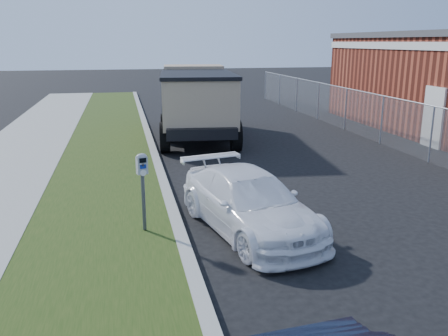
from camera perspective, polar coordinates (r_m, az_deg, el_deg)
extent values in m
plane|color=black|center=(10.46, 8.74, -6.27)|extent=(120.00, 120.00, 0.00)
cube|color=gray|center=(11.72, -6.79, -3.46)|extent=(0.25, 50.00, 0.15)
cube|color=#1E350E|center=(11.70, -14.63, -3.94)|extent=(3.00, 50.00, 0.13)
plane|color=slate|center=(18.94, 18.45, 5.52)|extent=(0.00, 30.00, 30.00)
cylinder|color=#9398A0|center=(18.82, 18.68, 8.22)|extent=(0.04, 30.00, 0.04)
cylinder|color=#9398A0|center=(16.47, 23.68, 3.70)|extent=(0.06, 0.06, 1.80)
cylinder|color=#9398A0|center=(18.94, 18.45, 5.52)|extent=(0.06, 0.06, 1.80)
cylinder|color=#9398A0|center=(21.55, 14.44, 6.87)|extent=(0.06, 0.06, 1.80)
cylinder|color=#9398A0|center=(24.24, 11.29, 7.91)|extent=(0.06, 0.06, 1.80)
cylinder|color=#9398A0|center=(27.00, 8.76, 8.72)|extent=(0.06, 0.06, 1.80)
cylinder|color=#9398A0|center=(29.81, 6.70, 9.36)|extent=(0.06, 0.06, 1.80)
cylinder|color=#9398A0|center=(32.65, 4.99, 9.89)|extent=(0.06, 0.06, 1.80)
cube|color=silver|center=(20.35, 21.34, 13.53)|extent=(0.06, 14.00, 0.30)
cube|color=silver|center=(18.88, 23.85, 5.60)|extent=(0.08, 1.10, 2.20)
cylinder|color=#3F4247|center=(9.44, -9.65, -4.11)|extent=(0.09, 0.09, 1.12)
cube|color=gray|center=(9.22, -9.85, 0.32)|extent=(0.23, 0.18, 0.34)
ellipsoid|color=gray|center=(9.18, -9.90, 1.34)|extent=(0.24, 0.19, 0.13)
cube|color=black|center=(9.12, -9.74, 0.90)|extent=(0.13, 0.05, 0.09)
cube|color=navy|center=(9.16, -9.71, 0.15)|extent=(0.12, 0.04, 0.08)
cylinder|color=silver|center=(9.19, -9.68, -0.59)|extent=(0.12, 0.04, 0.12)
cube|color=#3F4247|center=(9.15, -9.72, 0.36)|extent=(0.05, 0.02, 0.06)
imported|color=white|center=(9.68, 3.03, -4.05)|extent=(2.59, 4.46, 1.22)
cube|color=black|center=(19.03, -3.29, 5.94)|extent=(3.07, 7.12, 0.38)
cube|color=#957D60|center=(21.38, -3.69, 9.34)|extent=(2.72, 2.19, 2.16)
cube|color=black|center=(21.34, -3.71, 10.49)|extent=(2.76, 2.22, 0.65)
cube|color=#957D60|center=(18.06, -3.18, 8.31)|extent=(3.04, 4.78, 1.73)
cube|color=black|center=(17.97, -3.22, 11.15)|extent=(3.16, 4.90, 0.13)
cube|color=black|center=(22.51, -3.77, 7.13)|extent=(2.59, 0.43, 0.32)
cylinder|color=black|center=(21.39, -6.97, 6.20)|extent=(0.45, 1.11, 1.08)
cylinder|color=black|center=(21.51, -0.30, 6.36)|extent=(0.45, 1.11, 1.08)
cylinder|color=black|center=(18.52, -7.04, 4.84)|extent=(0.45, 1.11, 1.08)
cylinder|color=black|center=(18.65, 0.64, 5.02)|extent=(0.45, 1.11, 1.08)
cylinder|color=black|center=(16.61, -7.10, 3.67)|extent=(0.45, 1.11, 1.08)
cylinder|color=black|center=(16.75, 1.44, 3.88)|extent=(0.45, 1.11, 1.08)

